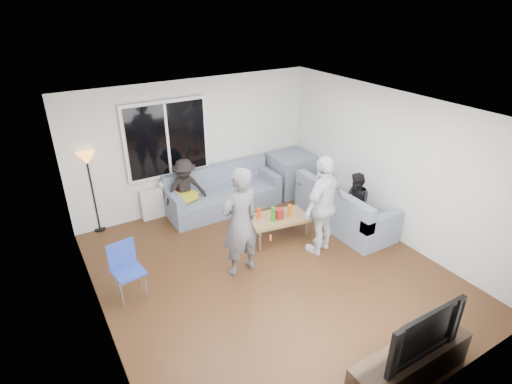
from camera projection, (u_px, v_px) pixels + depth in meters
floor at (270, 273)px, 6.54m from camera, size 5.00×5.50×0.04m
ceiling at (273, 111)px, 5.37m from camera, size 5.00×5.50×0.04m
wall_back at (196, 145)px, 8.08m from camera, size 5.00×0.04×2.60m
wall_front at (431, 316)px, 3.82m from camera, size 5.00×0.04×2.60m
wall_left at (91, 251)px, 4.79m from camera, size 0.04×5.50×2.60m
wall_right at (392, 166)px, 7.12m from camera, size 0.04×5.50×2.60m
window_frame at (167, 139)px, 7.63m from camera, size 1.62×0.06×1.47m
window_glass at (167, 140)px, 7.60m from camera, size 1.50×0.02×1.35m
window_mullion at (168, 140)px, 7.60m from camera, size 0.05×0.03×1.35m
radiator at (173, 199)px, 8.15m from camera, size 1.30×0.12×0.62m
potted_plant at (181, 174)px, 8.00m from camera, size 0.26×0.23×0.39m
vase at (163, 183)px, 7.86m from camera, size 0.19×0.19×0.19m
sofa_back_section at (223, 190)px, 8.24m from camera, size 2.30×0.85×0.85m
sofa_right_section at (345, 205)px, 7.68m from camera, size 2.00×0.85×0.85m
sofa_corner at (291, 173)px, 9.01m from camera, size 0.85×0.85×0.85m
cushion_yellow at (185, 196)px, 7.80m from camera, size 0.47×0.43×0.14m
cushion_red at (182, 195)px, 7.85m from camera, size 0.44×0.40×0.13m
coffee_table at (276, 227)px, 7.40m from camera, size 1.18×0.77×0.40m
pitcher at (279, 214)px, 7.25m from camera, size 0.17×0.17×0.17m
side_chair at (129, 273)px, 5.82m from camera, size 0.46×0.46×0.86m
floor_lamp at (93, 193)px, 7.34m from camera, size 0.32×0.32×1.56m
player_left at (240, 222)px, 6.17m from camera, size 0.70×0.50×1.79m
player_right at (323, 205)px, 6.71m from camera, size 1.10×0.71×1.74m
spectator_right at (355, 203)px, 7.42m from camera, size 0.58×0.66×1.15m
spectator_back at (185, 190)px, 7.81m from camera, size 0.83×0.50×1.24m
tv_console at (409, 365)px, 4.64m from camera, size 1.60×0.40×0.44m
television at (418, 330)px, 4.40m from camera, size 1.10×0.14×0.63m
bottle_b at (273, 214)px, 7.12m from camera, size 0.08×0.08×0.27m
bottle_d at (290, 211)px, 7.28m from camera, size 0.07×0.07×0.24m
bottle_a at (259, 213)px, 7.23m from camera, size 0.07×0.07×0.20m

